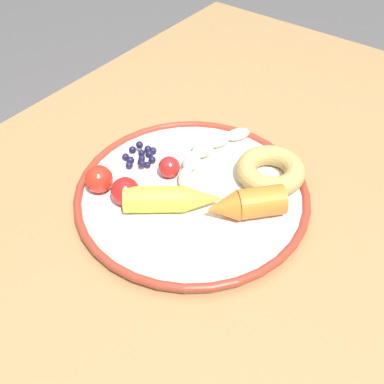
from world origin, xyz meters
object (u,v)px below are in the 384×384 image
at_px(dining_table, 225,243).
at_px(banana, 207,150).
at_px(blueberry_pile, 141,156).
at_px(carrot_yellow, 174,199).
at_px(tomato_far, 125,191).
at_px(carrot_orange, 245,205).
at_px(donut, 270,171).
at_px(plate, 192,193).
at_px(tomato_near, 169,167).
at_px(tomato_mid, 99,179).

bearing_deg(dining_table, banana, -124.58).
bearing_deg(blueberry_pile, carrot_yellow, 64.24).
distance_m(carrot_yellow, tomato_far, 0.07).
xyz_separation_m(carrot_orange, tomato_far, (0.08, -0.15, -0.00)).
bearing_deg(carrot_orange, donut, -173.64).
relative_size(donut, blueberry_pile, 1.71).
relative_size(plate, tomato_far, 8.42).
bearing_deg(banana, dining_table, 55.42).
bearing_deg(carrot_yellow, banana, -166.09).
bearing_deg(plate, blueberry_pile, -95.65).
xyz_separation_m(plate, carrot_yellow, (0.04, -0.00, 0.02)).
relative_size(dining_table, carrot_yellow, 9.02).
bearing_deg(tomato_near, tomato_mid, -35.99).
distance_m(blueberry_pile, tomato_mid, 0.09).
height_order(banana, tomato_near, tomato_near).
height_order(donut, tomato_mid, tomato_mid).
distance_m(donut, tomato_near, 0.15).
distance_m(dining_table, banana, 0.15).
distance_m(donut, tomato_mid, 0.25).
xyz_separation_m(dining_table, blueberry_pile, (0.01, -0.16, 0.11)).
xyz_separation_m(banana, blueberry_pile, (0.07, -0.08, -0.01)).
bearing_deg(tomato_mid, donut, 132.33).
height_order(dining_table, blueberry_pile, blueberry_pile).
relative_size(blueberry_pile, tomato_mid, 1.47).
bearing_deg(carrot_yellow, dining_table, 142.66).
height_order(banana, tomato_mid, tomato_mid).
bearing_deg(tomato_near, blueberry_pile, -91.92).
distance_m(banana, tomato_mid, 0.17).
xyz_separation_m(dining_table, donut, (-0.07, 0.03, 0.12)).
bearing_deg(tomato_far, tomato_near, 170.03).
distance_m(carrot_yellow, tomato_near, 0.07).
xyz_separation_m(donut, tomato_near, (0.08, -0.12, 0.00)).
relative_size(carrot_yellow, tomato_far, 3.22).
relative_size(dining_table, plate, 3.45).
xyz_separation_m(carrot_yellow, tomato_far, (0.03, -0.06, 0.00)).
bearing_deg(tomato_mid, tomato_near, 144.01).
bearing_deg(tomato_near, donut, 124.24).
xyz_separation_m(dining_table, banana, (-0.05, -0.08, 0.12)).
bearing_deg(tomato_near, carrot_yellow, 44.27).
xyz_separation_m(dining_table, carrot_orange, (0.02, 0.04, 0.12)).
height_order(carrot_orange, tomato_mid, carrot_orange).
bearing_deg(carrot_yellow, blueberry_pile, -115.76).
bearing_deg(plate, tomato_mid, -55.53).
bearing_deg(banana, carrot_orange, 58.02).
height_order(donut, tomato_far, tomato_far).
bearing_deg(blueberry_pile, tomato_far, 28.63).
height_order(plate, carrot_orange, carrot_orange).
bearing_deg(donut, blueberry_pile, -65.71).
distance_m(carrot_orange, carrot_yellow, 0.10).
relative_size(banana, tomato_mid, 4.40).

